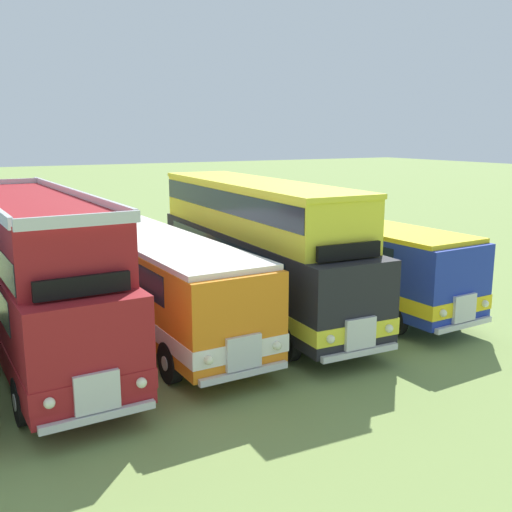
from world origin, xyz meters
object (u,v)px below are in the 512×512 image
Objects in this scene: bus_sixth_in_row at (256,242)px; bus_seventh_in_row at (346,254)px; bus_fourth_in_row at (34,270)px; bus_fifth_in_row at (159,278)px.

bus_sixth_in_row is 3.61m from bus_seventh_in_row.
bus_seventh_in_row is at bearing -0.13° from bus_fourth_in_row.
bus_fourth_in_row reaches higher than bus_seventh_in_row.
bus_fourth_in_row is 7.09m from bus_sixth_in_row.
bus_sixth_in_row is at bearing 5.92° from bus_fifth_in_row.
bus_fifth_in_row is 0.90× the size of bus_sixth_in_row.
bus_fourth_in_row is 1.00× the size of bus_sixth_in_row.
bus_sixth_in_row reaches higher than bus_fifth_in_row.
bus_seventh_in_row is at bearing 0.85° from bus_fifth_in_row.
bus_sixth_in_row is at bearing 175.74° from bus_seventh_in_row.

